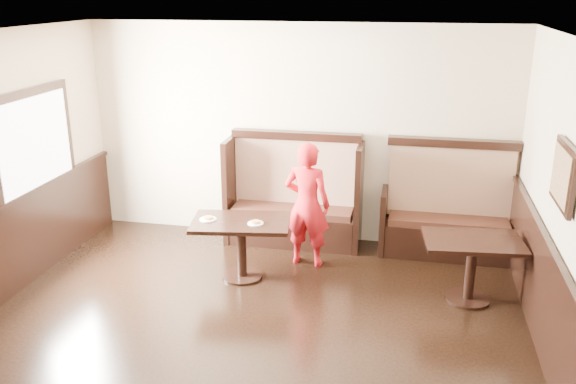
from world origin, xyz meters
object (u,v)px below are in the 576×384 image
(booth_neighbor, at_px, (448,217))
(table_main, at_px, (241,234))
(table_neighbor, at_px, (472,255))
(booth_main, at_px, (294,203))
(child, at_px, (307,205))

(booth_neighbor, relative_size, table_main, 1.39)
(booth_neighbor, distance_m, table_neighbor, 1.22)
(booth_main, xyz_separation_m, table_neighbor, (2.14, -1.21, -0.00))
(table_neighbor, bearing_deg, child, 157.52)
(table_main, height_order, child, child)
(booth_neighbor, height_order, child, child)
(booth_neighbor, xyz_separation_m, child, (-1.67, -0.65, 0.28))
(booth_neighbor, bearing_deg, child, -158.61)
(booth_main, bearing_deg, table_neighbor, -29.40)
(booth_main, bearing_deg, table_main, -108.07)
(table_neighbor, bearing_deg, table_main, 173.30)
(booth_neighbor, relative_size, child, 1.09)
(table_neighbor, height_order, child, child)
(child, bearing_deg, booth_neighbor, -151.23)
(table_neighbor, bearing_deg, booth_neighbor, 93.19)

